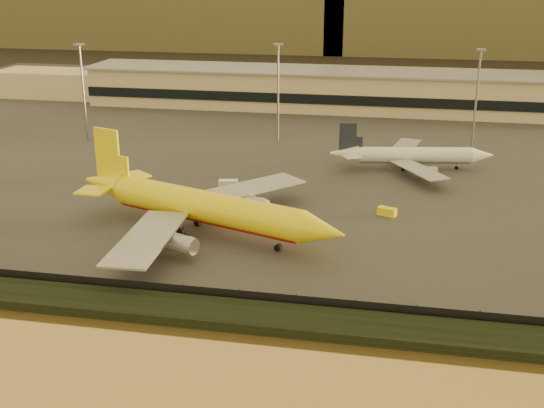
{
  "coord_description": "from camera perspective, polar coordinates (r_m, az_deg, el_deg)",
  "views": [
    {
      "loc": [
        22.64,
        -95.01,
        44.78
      ],
      "look_at": [
        1.69,
        12.0,
        6.32
      ],
      "focal_mm": 45.0,
      "sensor_mm": 36.0,
      "label": 1
    }
  ],
  "objects": [
    {
      "name": "white_narrowbody_jet",
      "position": [
        159.45,
        11.59,
        3.98
      ],
      "size": [
        37.27,
        35.93,
        10.73
      ],
      "rotation": [
        0.0,
        0.0,
        0.17
      ],
      "color": "silver",
      "rests_on": "tarmac"
    },
    {
      "name": "terminal_building",
      "position": [
        226.97,
        1.51,
        9.64
      ],
      "size": [
        202.0,
        25.0,
        12.6
      ],
      "color": "#C6AF89",
      "rests_on": "tarmac"
    },
    {
      "name": "dhl_cargo_jet",
      "position": [
        118.54,
        -5.88,
        -0.26
      ],
      "size": [
        52.79,
        50.17,
        16.24
      ],
      "rotation": [
        0.0,
        0.0,
        -0.34
      ],
      "color": "yellow",
      "rests_on": "tarmac"
    },
    {
      "name": "apron_light_masts",
      "position": [
        172.65,
        8.5,
        9.52
      ],
      "size": [
        152.2,
        12.2,
        25.4
      ],
      "color": "slate",
      "rests_on": "tarmac"
    },
    {
      "name": "ground",
      "position": [
        107.45,
        -2.13,
        -5.22
      ],
      "size": [
        900.0,
        900.0,
        0.0
      ],
      "primitive_type": "plane",
      "color": "black",
      "rests_on": "ground"
    },
    {
      "name": "embankment",
      "position": [
        92.42,
        -4.55,
        -9.13
      ],
      "size": [
        320.0,
        7.0,
        1.4
      ],
      "primitive_type": "cube",
      "color": "black",
      "rests_on": "ground"
    },
    {
      "name": "gse_vehicle_white",
      "position": [
        143.46,
        -3.67,
        1.66
      ],
      "size": [
        4.28,
        2.51,
        1.81
      ],
      "primitive_type": "cube",
      "rotation": [
        0.0,
        0.0,
        0.18
      ],
      "color": "silver",
      "rests_on": "tarmac"
    },
    {
      "name": "tarmac",
      "position": [
        196.5,
        4.19,
        6.23
      ],
      "size": [
        320.0,
        220.0,
        0.2
      ],
      "primitive_type": "cube",
      "color": "#2D2D2D",
      "rests_on": "ground"
    },
    {
      "name": "perimeter_fence",
      "position": [
        95.55,
        -3.92,
        -7.69
      ],
      "size": [
        300.0,
        0.05,
        2.2
      ],
      "primitive_type": "cube",
      "color": "black",
      "rests_on": "tarmac"
    },
    {
      "name": "gse_vehicle_yellow",
      "position": [
        129.52,
        9.59,
        -0.63
      ],
      "size": [
        3.77,
        2.68,
        1.55
      ],
      "primitive_type": "cube",
      "rotation": [
        0.0,
        0.0,
        -0.37
      ],
      "color": "yellow",
      "rests_on": "tarmac"
    }
  ]
}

